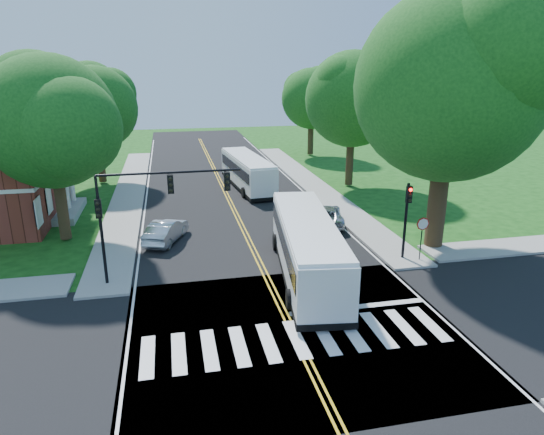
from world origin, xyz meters
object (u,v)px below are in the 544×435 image
object	(u,v)px
signal_nw	(148,201)
suv	(326,215)
signal_ne	(407,211)
bus_lead	(307,246)
bus_follow	(247,171)
dark_sedan	(313,211)
hatchback	(166,231)

from	to	relation	value
signal_nw	suv	size ratio (longest dim) A/B	1.47
suv	signal_nw	bearing A→B (deg)	45.27
signal_ne	bus_lead	xyz separation A→B (m)	(-6.06, -0.90, -1.30)
bus_lead	bus_follow	xyz separation A→B (m)	(0.06, 19.86, -0.13)
bus_lead	dark_sedan	size ratio (longest dim) A/B	2.94
dark_sedan	bus_lead	bearing A→B (deg)	59.16
signal_nw	hatchback	world-z (taller)	signal_nw
bus_lead	suv	distance (m)	9.01
signal_nw	dark_sedan	distance (m)	14.47
bus_lead	dark_sedan	distance (m)	9.90
signal_ne	suv	bearing A→B (deg)	107.83
bus_lead	bus_follow	bearing A→B (deg)	-82.60
hatchback	suv	distance (m)	11.12
signal_ne	signal_nw	bearing A→B (deg)	-179.95
signal_ne	bus_lead	bearing A→B (deg)	-171.57
bus_lead	bus_follow	size ratio (longest dim) A/B	1.09
bus_lead	suv	size ratio (longest dim) A/B	2.53
bus_lead	signal_ne	bearing A→B (deg)	-163.99
signal_nw	signal_ne	xyz separation A→B (m)	(14.06, 0.01, -1.41)
bus_lead	hatchback	size ratio (longest dim) A/B	2.84
signal_nw	dark_sedan	world-z (taller)	signal_nw
signal_ne	bus_follow	bearing A→B (deg)	107.56
bus_follow	dark_sedan	distance (m)	11.01
hatchback	suv	size ratio (longest dim) A/B	0.89
dark_sedan	signal_nw	bearing A→B (deg)	24.97
signal_nw	bus_follow	distance (m)	20.81
signal_ne	bus_follow	distance (m)	19.94
bus_follow	hatchback	bearing A→B (deg)	54.86
signal_ne	hatchback	bearing A→B (deg)	155.97
suv	signal_ne	bearing A→B (deg)	121.37
suv	bus_lead	bearing A→B (deg)	78.88
signal_ne	bus_follow	world-z (taller)	signal_ne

